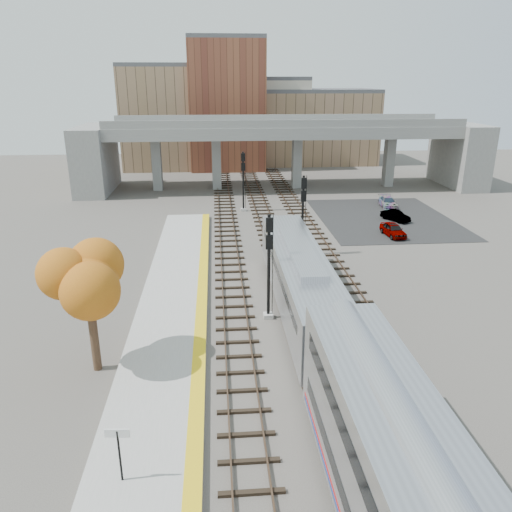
{
  "coord_description": "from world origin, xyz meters",
  "views": [
    {
      "loc": [
        -4.22,
        -23.12,
        14.41
      ],
      "look_at": [
        -1.49,
        10.04,
        2.5
      ],
      "focal_mm": 35.0,
      "sensor_mm": 36.0,
      "label": 1
    }
  ],
  "objects_px": {
    "signal_mast_mid": "(303,217)",
    "car_a": "(393,230)",
    "locomotive": "(300,279)",
    "signal_mast_near": "(269,269)",
    "signal_mast_far": "(243,183)",
    "tree": "(87,278)",
    "car_c": "(388,202)",
    "car_b": "(395,216)"
  },
  "relations": [
    {
      "from": "tree",
      "to": "car_c",
      "type": "bearing_deg",
      "value": 50.81
    },
    {
      "from": "signal_mast_mid",
      "to": "car_a",
      "type": "xyz_separation_m",
      "value": [
        9.67,
        4.62,
        -2.72
      ]
    },
    {
      "from": "tree",
      "to": "signal_mast_mid",
      "type": "bearing_deg",
      "value": 50.88
    },
    {
      "from": "signal_mast_far",
      "to": "car_a",
      "type": "bearing_deg",
      "value": -38.19
    },
    {
      "from": "signal_mast_near",
      "to": "car_a",
      "type": "relative_size",
      "value": 1.84
    },
    {
      "from": "signal_mast_far",
      "to": "car_a",
      "type": "height_order",
      "value": "signal_mast_far"
    },
    {
      "from": "tree",
      "to": "car_a",
      "type": "distance_m",
      "value": 31.95
    },
    {
      "from": "tree",
      "to": "car_b",
      "type": "distance_m",
      "value": 37.12
    },
    {
      "from": "car_a",
      "to": "car_c",
      "type": "xyz_separation_m",
      "value": [
        3.26,
        11.2,
        -0.04
      ]
    },
    {
      "from": "locomotive",
      "to": "car_b",
      "type": "relative_size",
      "value": 5.71
    },
    {
      "from": "signal_mast_near",
      "to": "car_b",
      "type": "relative_size",
      "value": 2.04
    },
    {
      "from": "signal_mast_far",
      "to": "signal_mast_near",
      "type": "bearing_deg",
      "value": -90.0
    },
    {
      "from": "car_b",
      "to": "car_c",
      "type": "bearing_deg",
      "value": 49.86
    },
    {
      "from": "signal_mast_mid",
      "to": "signal_mast_far",
      "type": "relative_size",
      "value": 1.02
    },
    {
      "from": "signal_mast_near",
      "to": "tree",
      "type": "distance_m",
      "value": 10.95
    },
    {
      "from": "car_a",
      "to": "car_b",
      "type": "xyz_separation_m",
      "value": [
        2.1,
        5.28,
        -0.08
      ]
    },
    {
      "from": "signal_mast_near",
      "to": "tree",
      "type": "height_order",
      "value": "tree"
    },
    {
      "from": "tree",
      "to": "signal_mast_near",
      "type": "bearing_deg",
      "value": 28.03
    },
    {
      "from": "signal_mast_mid",
      "to": "signal_mast_far",
      "type": "height_order",
      "value": "signal_mast_mid"
    },
    {
      "from": "car_b",
      "to": "signal_mast_far",
      "type": "bearing_deg",
      "value": 131.63
    },
    {
      "from": "locomotive",
      "to": "signal_mast_far",
      "type": "relative_size",
      "value": 2.83
    },
    {
      "from": "locomotive",
      "to": "car_a",
      "type": "bearing_deg",
      "value": 52.96
    },
    {
      "from": "signal_mast_mid",
      "to": "car_b",
      "type": "height_order",
      "value": "signal_mast_mid"
    },
    {
      "from": "locomotive",
      "to": "car_b",
      "type": "height_order",
      "value": "locomotive"
    },
    {
      "from": "locomotive",
      "to": "signal_mast_near",
      "type": "bearing_deg",
      "value": -158.12
    },
    {
      "from": "car_a",
      "to": "signal_mast_far",
      "type": "bearing_deg",
      "value": 136.11
    },
    {
      "from": "signal_mast_near",
      "to": "car_a",
      "type": "distance_m",
      "value": 21.51
    },
    {
      "from": "locomotive",
      "to": "car_c",
      "type": "distance_m",
      "value": 30.61
    },
    {
      "from": "locomotive",
      "to": "signal_mast_near",
      "type": "distance_m",
      "value": 2.5
    },
    {
      "from": "signal_mast_near",
      "to": "car_c",
      "type": "xyz_separation_m",
      "value": [
        17.03,
        27.52,
        -2.7
      ]
    },
    {
      "from": "signal_mast_far",
      "to": "car_a",
      "type": "relative_size",
      "value": 1.82
    },
    {
      "from": "signal_mast_near",
      "to": "signal_mast_far",
      "type": "distance_m",
      "value": 27.15
    },
    {
      "from": "car_a",
      "to": "car_c",
      "type": "relative_size",
      "value": 0.91
    },
    {
      "from": "car_b",
      "to": "signal_mast_near",
      "type": "bearing_deg",
      "value": -155.41
    },
    {
      "from": "signal_mast_mid",
      "to": "tree",
      "type": "xyz_separation_m",
      "value": [
        -13.64,
        -16.77,
        1.75
      ]
    },
    {
      "from": "signal_mast_far",
      "to": "tree",
      "type": "xyz_separation_m",
      "value": [
        -9.54,
        -32.23,
        1.85
      ]
    },
    {
      "from": "signal_mast_mid",
      "to": "car_a",
      "type": "bearing_deg",
      "value": 25.53
    },
    {
      "from": "car_c",
      "to": "tree",
      "type": "bearing_deg",
      "value": -123.4
    },
    {
      "from": "signal_mast_near",
      "to": "car_b",
      "type": "distance_m",
      "value": 26.94
    },
    {
      "from": "car_b",
      "to": "car_c",
      "type": "xyz_separation_m",
      "value": [
        1.16,
        5.92,
        0.04
      ]
    },
    {
      "from": "signal_mast_near",
      "to": "car_c",
      "type": "bearing_deg",
      "value": 58.24
    },
    {
      "from": "signal_mast_mid",
      "to": "tree",
      "type": "bearing_deg",
      "value": -129.12
    }
  ]
}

